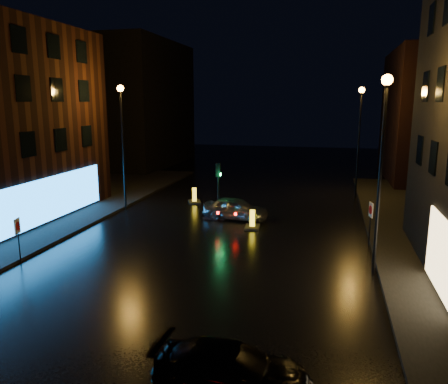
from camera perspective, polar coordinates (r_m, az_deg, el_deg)
The scene contains 13 objects.
ground at distance 15.84m, azimuth -9.59°, elevation -15.92°, with size 120.00×120.00×0.00m, color black.
building_far_left at distance 52.54m, azimuth -10.91°, elevation 11.19°, with size 8.00×16.00×14.00m, color black.
building_far_right at distance 45.79m, azimuth 25.74°, elevation 8.95°, with size 8.00×14.00×12.00m, color black.
street_lamp_lfar at distance 30.11m, azimuth -13.16°, elevation 8.10°, with size 0.44×0.44×8.37m.
street_lamp_rnear at distance 19.02m, azimuth 19.98°, elevation 5.76°, with size 0.44×0.44×8.37m.
street_lamp_rfar at distance 34.93m, azimuth 17.29°, elevation 8.34°, with size 0.44×0.44×8.37m.
traffic_signal at distance 28.53m, azimuth -0.75°, elevation -2.07°, with size 1.40×2.40×3.45m.
silver_hatchback at distance 27.54m, azimuth 1.52°, elevation -2.17°, with size 1.64×4.08×1.39m, color #94979B.
dark_sedan at distance 12.05m, azimuth 1.04°, elevation -22.11°, with size 1.68×4.12×1.20m, color black.
bollard_near at distance 25.84m, azimuth 3.72°, elevation -4.18°, with size 0.92×1.30×1.08m.
bollard_far at distance 32.24m, azimuth -3.89°, elevation -0.96°, with size 1.28×1.50×1.11m.
road_sign_left at distance 22.00m, azimuth -25.35°, elevation -4.50°, with size 0.18×0.51×2.12m.
road_sign_right at distance 23.40m, azimuth 18.62°, elevation -2.70°, with size 0.17×0.56×2.30m.
Camera 1 is at (5.76, -12.82, 7.31)m, focal length 35.00 mm.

